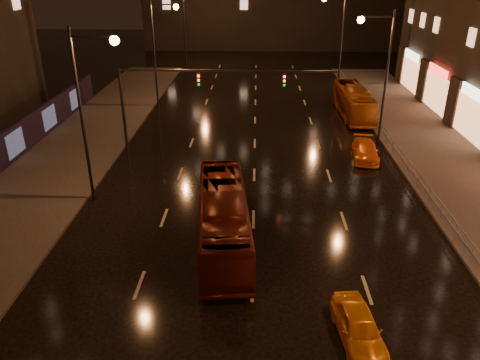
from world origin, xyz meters
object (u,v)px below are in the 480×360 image
object	(u,v)px
bus_red	(223,218)
taxi_far	(365,151)
taxi_near	(359,327)
bus_curb	(353,102)

from	to	relation	value
bus_red	taxi_far	distance (m)	14.91
bus_red	taxi_near	bearing A→B (deg)	-56.24
bus_curb	taxi_near	distance (m)	29.14
taxi_far	bus_red	bearing A→B (deg)	-123.75
bus_curb	taxi_far	world-z (taller)	bus_curb
bus_red	taxi_far	size ratio (longest dim) A/B	2.37
bus_red	bus_curb	world-z (taller)	bus_red
taxi_near	taxi_far	world-z (taller)	taxi_near
taxi_far	bus_curb	bearing A→B (deg)	90.47
bus_red	bus_curb	xyz separation A→B (m)	(10.50, 22.01, -0.05)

